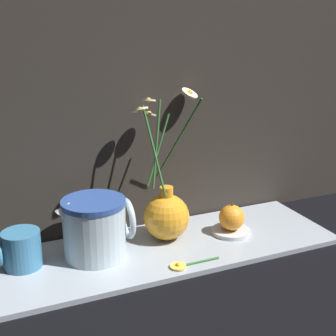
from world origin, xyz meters
TOP-DOWN VIEW (x-y plane):
  - ground_plane at (0.00, 0.00)m, footprint 6.00×6.00m
  - shelf at (0.00, 0.00)m, footprint 0.82×0.27m
  - backdrop_wall at (0.00, 0.15)m, footprint 1.32×0.02m
  - vase_with_flowers at (0.02, 0.04)m, footprint 0.22×0.16m
  - yellow_mug at (-0.32, 0.04)m, footprint 0.09×0.08m
  - ceramic_pitcher at (-0.16, 0.02)m, footprint 0.17×0.14m
  - saucer_plate at (0.18, 0.00)m, footprint 0.10×0.10m
  - orange_fruit at (0.18, 0.00)m, footprint 0.06×0.06m
  - loose_daisy at (-0.00, -0.10)m, footprint 0.12×0.04m

SIDE VIEW (x-z plane):
  - ground_plane at x=0.00m, z-range 0.00..0.00m
  - shelf at x=0.00m, z-range 0.00..0.01m
  - loose_daisy at x=0.00m, z-range 0.01..0.02m
  - saucer_plate at x=0.18m, z-range 0.01..0.02m
  - yellow_mug at x=-0.32m, z-range 0.01..0.09m
  - orange_fruit at x=0.18m, z-range 0.02..0.09m
  - vase_with_flowers at x=0.02m, z-range -0.10..0.25m
  - ceramic_pitcher at x=-0.16m, z-range 0.01..0.16m
  - backdrop_wall at x=0.00m, z-range 0.00..1.10m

